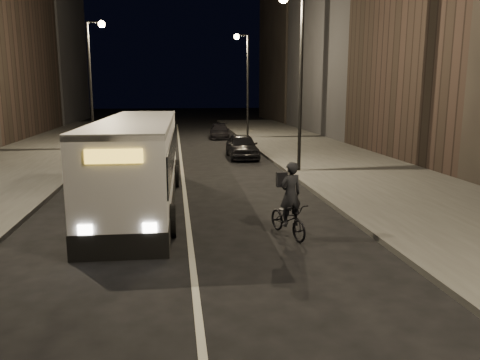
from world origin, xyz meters
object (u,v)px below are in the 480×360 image
object	(u,v)px
streetlight_left_far	(94,68)
car_mid	(142,137)
car_far	(220,131)
streetlight_right_mid	(296,60)
cyclist_on_bicycle	(289,212)
city_bus	(139,158)
streetlight_right_far	(244,72)
car_near	(242,146)

from	to	relation	value
streetlight_left_far	car_mid	size ratio (longest dim) A/B	2.11
car_mid	car_far	size ratio (longest dim) A/B	0.97
streetlight_right_mid	cyclist_on_bicycle	bearing A→B (deg)	-105.20
streetlight_left_far	car_far	distance (m)	12.12
streetlight_right_mid	car_mid	distance (m)	15.54
car_mid	car_far	bearing A→B (deg)	-149.76
streetlight_right_mid	streetlight_left_far	bearing A→B (deg)	136.84
city_bus	car_far	world-z (taller)	city_bus
car_mid	streetlight_right_mid	bearing A→B (deg)	116.60
streetlight_right_far	car_near	bearing A→B (deg)	-99.29
city_bus	car_mid	bearing A→B (deg)	94.77
streetlight_right_far	car_far	xyz separation A→B (m)	(-1.94, 0.91, -4.79)
streetlight_left_far	car_far	size ratio (longest dim) A/B	2.05
streetlight_left_far	car_near	size ratio (longest dim) A/B	1.94
streetlight_left_far	city_bus	bearing A→B (deg)	-76.20
streetlight_right_mid	streetlight_left_far	distance (m)	14.62
city_bus	cyclist_on_bicycle	size ratio (longest dim) A/B	5.31
streetlight_right_mid	streetlight_right_far	xyz separation A→B (m)	(0.00, 16.00, 0.00)
streetlight_right_far	streetlight_left_far	bearing A→B (deg)	-150.64
streetlight_right_mid	car_far	xyz separation A→B (m)	(-1.94, 16.91, -4.79)
streetlight_right_mid	car_far	size ratio (longest dim) A/B	2.05
streetlight_right_mid	streetlight_right_far	bearing A→B (deg)	90.00
car_near	car_far	distance (m)	11.50
streetlight_left_far	city_bus	xyz separation A→B (m)	(3.73, -15.19, -3.71)
city_bus	cyclist_on_bicycle	xyz separation A→B (m)	(4.33, -4.37, -0.94)
car_near	car_far	world-z (taller)	car_near
streetlight_left_far	car_far	world-z (taller)	streetlight_left_far
car_mid	car_near	bearing A→B (deg)	125.55
cyclist_on_bicycle	car_mid	bearing A→B (deg)	87.45
streetlight_right_far	city_bus	distance (m)	22.61
streetlight_left_far	streetlight_right_far	bearing A→B (deg)	29.36
car_far	streetlight_right_mid	bearing A→B (deg)	-78.51
car_far	streetlight_right_far	bearing A→B (deg)	-20.18
streetlight_right_mid	car_mid	size ratio (longest dim) A/B	2.11
cyclist_on_bicycle	streetlight_right_mid	bearing A→B (deg)	58.50
streetlight_right_far	car_mid	size ratio (longest dim) A/B	2.11
city_bus	car_near	bearing A→B (deg)	65.23
streetlight_right_far	car_near	size ratio (longest dim) A/B	1.94
streetlight_left_far	cyclist_on_bicycle	xyz separation A→B (m)	(8.07, -19.57, -4.65)
city_bus	streetlight_right_mid	bearing A→B (deg)	38.18
car_far	car_mid	bearing A→B (deg)	-138.74
cyclist_on_bicycle	city_bus	bearing A→B (deg)	118.45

